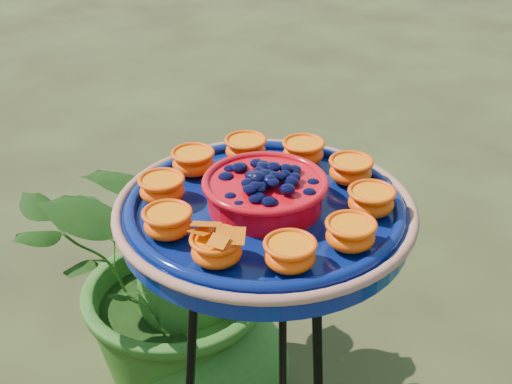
# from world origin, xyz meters

# --- Properties ---
(feeder_dish) EXTENTS (0.62, 0.62, 0.11)m
(feeder_dish) POSITION_xyz_m (-0.06, 0.14, 0.98)
(feeder_dish) COLOR #071452
(feeder_dish) RESTS_ON tripod_stand
(shrub_back_left) EXTENTS (0.98, 0.91, 0.88)m
(shrub_back_left) POSITION_xyz_m (-0.59, 0.46, 0.44)
(shrub_back_left) COLOR #255115
(shrub_back_left) RESTS_ON ground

